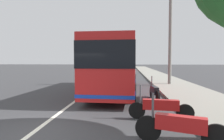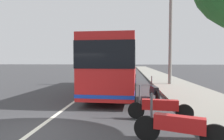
% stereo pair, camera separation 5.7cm
% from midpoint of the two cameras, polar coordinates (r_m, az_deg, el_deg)
% --- Properties ---
extents(ground_plane, '(220.00, 220.00, 0.00)m').
position_cam_midpoint_polar(ground_plane, '(6.16, -23.67, -17.57)').
color(ground_plane, '#38383A').
extents(sidewalk_curb, '(110.00, 3.60, 0.14)m').
position_cam_midpoint_polar(sidewalk_curb, '(15.66, 19.67, -4.93)').
color(sidewalk_curb, gray).
rests_on(sidewalk_curb, ground).
extents(lane_divider_line, '(110.00, 0.16, 0.01)m').
position_cam_midpoint_polar(lane_divider_line, '(15.45, -5.25, -5.13)').
color(lane_divider_line, silver).
rests_on(lane_divider_line, ground).
extents(coach_bus, '(10.30, 2.93, 3.36)m').
position_cam_midpoint_polar(coach_bus, '(12.90, 1.48, 1.97)').
color(coach_bus, red).
rests_on(coach_bus, ground).
extents(motorcycle_by_tree, '(0.82, 2.18, 1.29)m').
position_cam_midpoint_polar(motorcycle_by_tree, '(5.10, 19.78, -15.97)').
color(motorcycle_by_tree, black).
rests_on(motorcycle_by_tree, ground).
extents(motorcycle_angled, '(0.36, 2.29, 1.25)m').
position_cam_midpoint_polar(motorcycle_angled, '(7.08, 14.41, -10.77)').
color(motorcycle_angled, black).
rests_on(motorcycle_angled, ground).
extents(motorcycle_nearest_curb, '(2.14, 0.34, 1.26)m').
position_cam_midpoint_polar(motorcycle_nearest_curb, '(10.49, 12.76, -6.34)').
color(motorcycle_nearest_curb, black).
rests_on(motorcycle_nearest_curb, ground).
extents(car_oncoming, '(4.34, 2.20, 1.51)m').
position_cam_midpoint_polar(car_oncoming, '(40.36, 3.81, 0.75)').
color(car_oncoming, red).
rests_on(car_oncoming, ground).
extents(car_ahead_same_lane, '(4.40, 1.85, 1.50)m').
position_cam_midpoint_polar(car_ahead_same_lane, '(45.51, -0.90, 0.94)').
color(car_ahead_same_lane, black).
rests_on(car_ahead_same_lane, ground).
extents(utility_pole, '(0.28, 0.28, 8.53)m').
position_cam_midpoint_polar(utility_pole, '(17.18, 17.35, 9.80)').
color(utility_pole, slate).
rests_on(utility_pole, ground).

